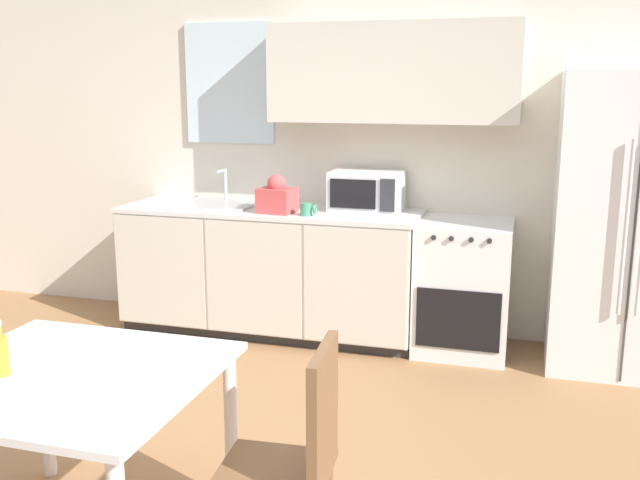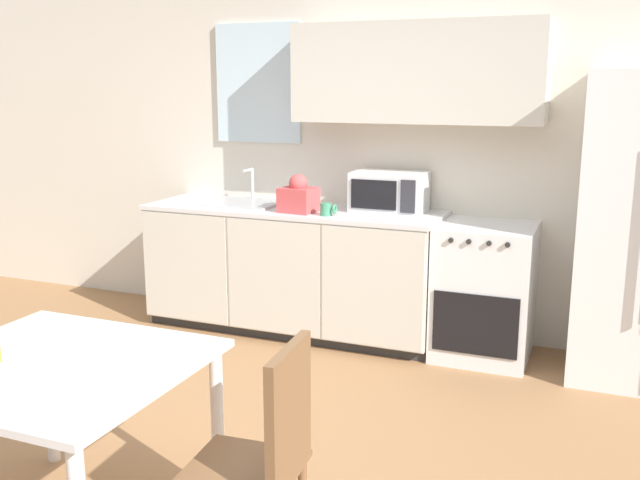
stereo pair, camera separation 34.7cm
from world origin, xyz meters
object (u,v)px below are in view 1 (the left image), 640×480
(oven_range, at_px, (463,287))
(coffee_mug, at_px, (307,209))
(dining_chair_side, at_px, (300,452))
(microwave, at_px, (367,191))
(dining_table, at_px, (70,397))
(refrigerator, at_px, (627,224))

(oven_range, xyz_separation_m, coffee_mug, (-1.05, -0.21, 0.52))
(oven_range, relative_size, dining_chair_side, 0.97)
(oven_range, bearing_deg, dining_chair_side, -97.32)
(microwave, bearing_deg, dining_chair_side, -82.10)
(oven_range, height_order, dining_chair_side, dining_chair_side)
(microwave, distance_m, dining_chair_side, 2.78)
(microwave, distance_m, dining_table, 2.82)
(coffee_mug, bearing_deg, oven_range, 11.57)
(microwave, relative_size, dining_table, 0.48)
(microwave, xyz_separation_m, dining_chair_side, (0.38, -2.71, -0.53))
(coffee_mug, relative_size, dining_table, 0.11)
(oven_range, xyz_separation_m, refrigerator, (0.99, -0.02, 0.50))
(dining_chair_side, bearing_deg, dining_table, 87.93)
(microwave, relative_size, dining_chair_side, 0.54)
(oven_range, distance_m, dining_chair_side, 2.62)
(coffee_mug, xyz_separation_m, dining_table, (-0.19, -2.42, -0.33))
(refrigerator, height_order, dining_table, refrigerator)
(refrigerator, bearing_deg, dining_chair_side, -117.25)
(microwave, distance_m, coffee_mug, 0.48)
(refrigerator, height_order, coffee_mug, refrigerator)
(microwave, bearing_deg, refrigerator, -4.35)
(microwave, bearing_deg, dining_table, -100.87)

